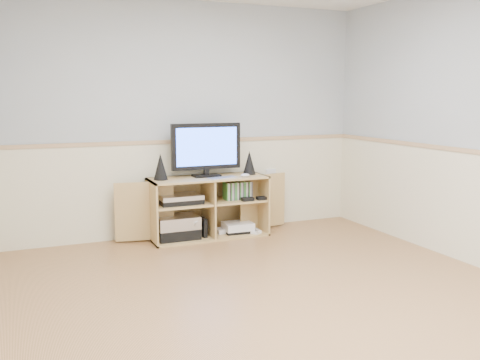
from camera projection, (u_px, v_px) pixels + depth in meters
The scene contains 11 objects.
room at pixel (270, 137), 3.82m from camera, with size 4.04×4.54×2.54m.
media_cabinet at pixel (207, 205), 5.77m from camera, with size 1.96×0.47×0.65m.
monitor at pixel (206, 148), 5.67m from camera, with size 0.76×0.18×0.57m.
speaker_left at pixel (161, 167), 5.47m from camera, with size 0.15×0.15×0.27m, color black.
speaker_right at pixel (249, 163), 5.86m from camera, with size 0.14×0.14×0.26m, color black.
keyboard at pixel (223, 178), 5.59m from camera, with size 0.31×0.13×0.01m, color silver.
mouse at pixel (245, 175), 5.69m from camera, with size 0.10×0.06×0.04m, color white.
av_components at pixel (178, 220), 5.61m from camera, with size 0.52×0.33×0.47m.
game_consoles at pixel (236, 228), 5.88m from camera, with size 0.45×0.30×0.11m.
game_cases at pixel (238, 191), 5.81m from camera, with size 0.30×0.14×0.19m, color #3F8C3F.
wall_outlet at pixel (271, 174), 6.24m from camera, with size 0.12×0.03×0.12m, color white.
Camera 1 is at (-1.75, -3.31, 1.51)m, focal length 40.00 mm.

